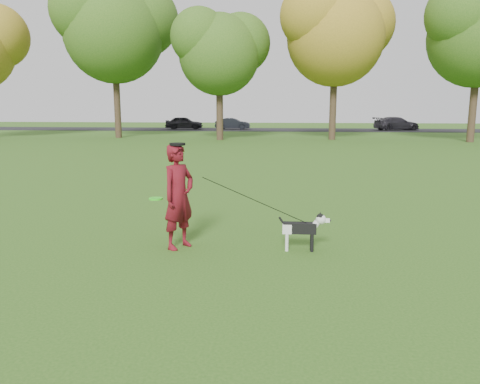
# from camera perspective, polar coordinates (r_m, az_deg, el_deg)

# --- Properties ---
(ground) EXTENTS (120.00, 120.00, 0.00)m
(ground) POSITION_cam_1_polar(r_m,az_deg,el_deg) (8.16, 0.82, -6.67)
(ground) COLOR #285116
(ground) RESTS_ON ground
(road) EXTENTS (120.00, 7.00, 0.02)m
(road) POSITION_cam_1_polar(r_m,az_deg,el_deg) (47.83, 4.75, 7.58)
(road) COLOR black
(road) RESTS_ON ground
(man) EXTENTS (0.71, 0.78, 1.79)m
(man) POSITION_cam_1_polar(r_m,az_deg,el_deg) (7.96, -7.48, -0.54)
(man) COLOR #5D0D0D
(man) RESTS_ON ground
(dog) EXTENTS (0.87, 0.17, 0.66)m
(dog) POSITION_cam_1_polar(r_m,az_deg,el_deg) (7.91, 7.76, -4.27)
(dog) COLOR black
(dog) RESTS_ON ground
(car_left) EXTENTS (3.94, 1.89, 1.30)m
(car_left) POSITION_cam_1_polar(r_m,az_deg,el_deg) (48.91, -6.82, 8.37)
(car_left) COLOR black
(car_left) RESTS_ON road
(car_mid) EXTENTS (3.52, 1.24, 1.16)m
(car_mid) POSITION_cam_1_polar(r_m,az_deg,el_deg) (48.10, -0.90, 8.33)
(car_mid) COLOR black
(car_mid) RESTS_ON road
(car_right) EXTENTS (4.82, 3.04, 1.30)m
(car_right) POSITION_cam_1_polar(r_m,az_deg,el_deg) (49.04, 18.55, 7.92)
(car_right) COLOR #242128
(car_right) RESTS_ON road
(man_held_items) EXTENTS (2.71, 0.39, 1.35)m
(man_held_items) POSITION_cam_1_polar(r_m,az_deg,el_deg) (7.77, 1.74, -0.97)
(man_held_items) COLOR #30E81D
(man_held_items) RESTS_ON ground
(tree_row) EXTENTS (51.74, 8.86, 12.01)m
(tree_row) POSITION_cam_1_polar(r_m,az_deg,el_deg) (34.26, 2.08, 18.87)
(tree_row) COLOR #38281C
(tree_row) RESTS_ON ground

